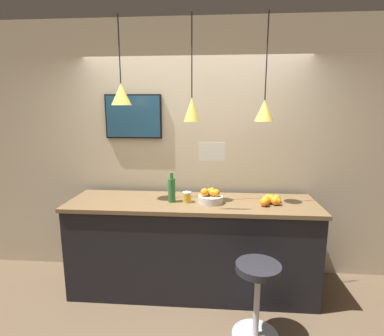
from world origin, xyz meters
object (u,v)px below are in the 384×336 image
object	(u,v)px
bar_stool	(257,288)
mounted_tv	(133,117)
juice_bottle	(172,190)
fruit_bowl	(211,197)
spread_jar	(187,197)

from	to	relation	value
bar_stool	mounted_tv	xyz separation A→B (m)	(-1.30, 1.08, 1.38)
juice_bottle	mounted_tv	bearing A→B (deg)	137.80
fruit_bowl	spread_jar	xyz separation A→B (m)	(-0.24, 0.00, -0.01)
mounted_tv	spread_jar	bearing A→B (deg)	-34.55
bar_stool	fruit_bowl	bearing A→B (deg)	122.92
fruit_bowl	mounted_tv	distance (m)	1.27
spread_jar	fruit_bowl	bearing A→B (deg)	-0.23
bar_stool	spread_jar	size ratio (longest dim) A/B	6.31
mounted_tv	juice_bottle	bearing A→B (deg)	-42.20
fruit_bowl	juice_bottle	bearing A→B (deg)	179.86
fruit_bowl	juice_bottle	world-z (taller)	juice_bottle
juice_bottle	mounted_tv	xyz separation A→B (m)	(-0.49, 0.45, 0.72)
fruit_bowl	spread_jar	world-z (taller)	fruit_bowl
bar_stool	fruit_bowl	distance (m)	0.96
juice_bottle	mounted_tv	distance (m)	0.98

